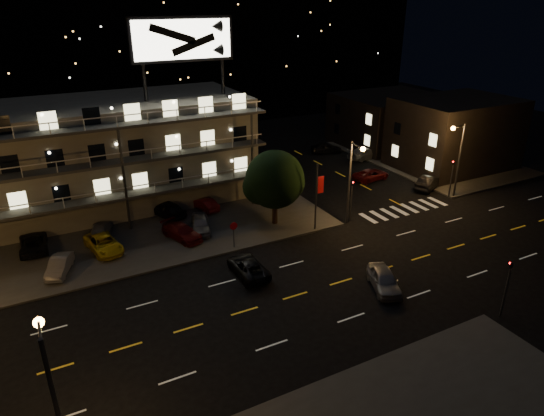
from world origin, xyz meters
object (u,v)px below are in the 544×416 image
road_car_east (384,280)px  lot_car_4 (200,224)px  tree (274,181)px  lot_car_7 (101,230)px  side_car_0 (429,182)px  road_car_west (248,267)px  lot_car_2 (104,244)px

road_car_east → lot_car_4: bearing=142.6°
tree → lot_car_7: bearing=162.9°
side_car_0 → road_car_east: size_ratio=1.07×
side_car_0 → road_car_west: side_car_0 is taller
lot_car_2 → tree: bearing=-17.0°
lot_car_4 → side_car_0: 26.44m
lot_car_2 → lot_car_7: bearing=74.7°
lot_car_4 → lot_car_2: bearing=-164.8°
road_car_east → lot_car_7: bearing=155.8°
tree → road_car_east: tree is taller
lot_car_4 → tree: bearing=3.0°
lot_car_7 → road_car_east: 24.69m
road_car_west → lot_car_2: bearing=-43.0°
lot_car_7 → road_car_west: size_ratio=0.92×
lot_car_2 → road_car_west: size_ratio=1.01×
road_car_east → road_car_west: 10.26m
tree → lot_car_7: 16.02m
lot_car_2 → side_car_0: (34.84, -1.64, -0.04)m
lot_car_4 → side_car_0: size_ratio=0.90×
tree → side_car_0: (19.67, 0.18, -3.58)m
side_car_0 → tree: bearing=66.0°
lot_car_4 → road_car_west: 8.61m
side_car_0 → lot_car_7: bearing=58.2°
road_car_east → road_car_west: size_ratio=0.93×
lot_car_4 → road_car_east: size_ratio=0.96×
lot_car_4 → side_car_0: bearing=13.5°
tree → lot_car_7: (-14.92, 4.59, -3.57)m
side_car_0 → lot_car_4: bearing=62.4°
tree → road_car_east: size_ratio=1.65×
side_car_0 → road_car_west: (-25.67, -7.13, -0.11)m
tree → lot_car_2: size_ratio=1.52×
tree → lot_car_2: tree is taller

